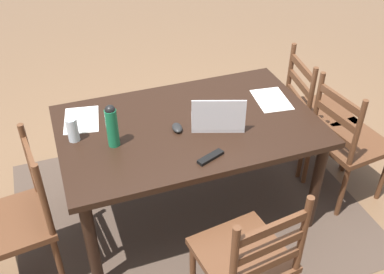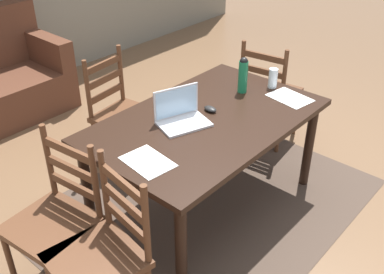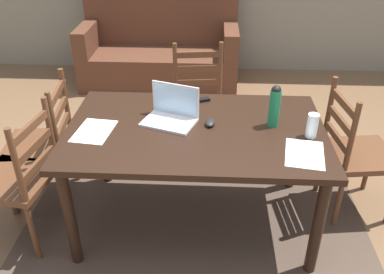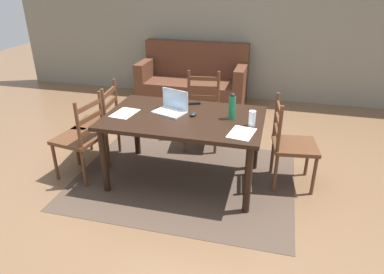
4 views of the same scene
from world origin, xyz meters
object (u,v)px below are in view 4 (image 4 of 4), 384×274
at_px(couch, 193,82).
at_px(water_bottle, 232,105).
at_px(chair_far_head, 202,112).
at_px(tv_remote, 193,103).
at_px(laptop, 172,106).
at_px(dining_table, 184,124).
at_px(chair_left_far, 99,123).
at_px(chair_right_far, 291,144).
at_px(chair_left_near, 81,138).
at_px(computer_mouse, 193,114).
at_px(drinking_glass, 252,118).

relative_size(couch, water_bottle, 6.69).
xyz_separation_m(chair_far_head, tv_remote, (0.00, -0.50, 0.29)).
height_order(chair_far_head, laptop, laptop).
height_order(dining_table, chair_left_far, chair_left_far).
height_order(chair_right_far, water_bottle, water_bottle).
height_order(dining_table, chair_far_head, chair_far_head).
relative_size(laptop, tv_remote, 2.21).
bearing_deg(couch, dining_table, -78.02).
distance_m(chair_left_far, couch, 2.35).
xyz_separation_m(chair_left_near, couch, (0.57, 2.68, -0.11)).
bearing_deg(couch, chair_left_near, -101.91).
height_order(chair_left_far, chair_left_near, same).
height_order(laptop, tv_remote, laptop).
bearing_deg(chair_far_head, chair_left_near, -135.24).
bearing_deg(chair_left_near, chair_left_far, 89.97).
bearing_deg(chair_left_near, chair_far_head, 44.76).
height_order(dining_table, computer_mouse, computer_mouse).
xyz_separation_m(chair_left_far, water_bottle, (1.57, -0.15, 0.42)).
bearing_deg(drinking_glass, chair_left_far, 171.33).
bearing_deg(computer_mouse, tv_remote, 110.71).
xyz_separation_m(chair_far_head, laptop, (-0.15, -0.78, 0.34)).
bearing_deg(tv_remote, couch, -7.85).
relative_size(couch, drinking_glass, 12.09).
distance_m(chair_left_near, laptop, 1.04).
height_order(chair_left_far, couch, couch).
distance_m(chair_left_far, computer_mouse, 1.23).
xyz_separation_m(dining_table, laptop, (-0.15, 0.09, 0.14)).
relative_size(chair_far_head, chair_left_near, 1.00).
height_order(chair_left_near, water_bottle, water_bottle).
xyz_separation_m(chair_right_far, computer_mouse, (-1.00, -0.15, 0.30)).
height_order(chair_far_head, drinking_glass, chair_far_head).
distance_m(chair_left_far, chair_far_head, 1.27).
distance_m(chair_left_far, drinking_glass, 1.84).
bearing_deg(laptop, chair_right_far, 4.60).
height_order(chair_right_far, drinking_glass, chair_right_far).
distance_m(chair_far_head, water_bottle, 1.04).
height_order(chair_right_far, laptop, laptop).
height_order(dining_table, water_bottle, water_bottle).
relative_size(chair_left_near, water_bottle, 3.53).
xyz_separation_m(chair_right_far, couch, (-1.62, 2.28, -0.11)).
xyz_separation_m(chair_left_near, drinking_glass, (1.78, 0.14, 0.35)).
bearing_deg(chair_far_head, dining_table, -89.65).
height_order(laptop, computer_mouse, laptop).
relative_size(computer_mouse, tv_remote, 0.59).
distance_m(laptop, water_bottle, 0.64).
distance_m(chair_right_far, water_bottle, 0.75).
relative_size(dining_table, drinking_glass, 10.78).
distance_m(couch, computer_mouse, 2.54).
xyz_separation_m(dining_table, chair_left_far, (-1.09, 0.20, -0.19)).
relative_size(chair_left_near, couch, 0.53).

